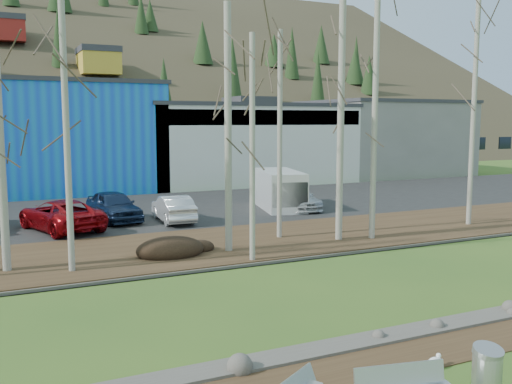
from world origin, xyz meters
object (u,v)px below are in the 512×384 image
car_3 (114,206)px  car_5 (296,198)px  car_2 (61,215)px  litter_bin (487,375)px  van_white (280,190)px  car_4 (173,208)px  seagull (435,361)px

car_3 → car_5: car_3 is taller
car_5 → car_2: bearing=-169.9°
litter_bin → car_2: bearing=104.9°
litter_bin → car_5: (7.92, 21.70, 0.31)m
car_3 → car_5: (10.60, -0.54, -0.13)m
car_3 → car_5: bearing=-11.5°
van_white → car_5: bearing=-18.8°
car_4 → car_3: bearing=-26.0°
van_white → car_4: bearing=-154.6°
litter_bin → car_3: size_ratio=0.21×
car_2 → car_3: car_3 is taller
seagull → car_4: car_4 is taller
van_white → litter_bin: bearing=-94.4°
litter_bin → seagull: 1.50m
car_2 → car_3: bearing=-170.0°
seagull → van_white: 21.93m
car_2 → car_5: size_ratio=1.18×
seagull → van_white: van_white is taller
car_3 → car_5: size_ratio=1.02×
car_4 → van_white: 7.20m
car_2 → car_3: size_ratio=1.16×
car_2 → car_5: (13.42, 0.97, -0.08)m
car_3 → litter_bin: bearing=-91.7°
car_3 → car_5: 10.62m
car_4 → van_white: van_white is taller
car_5 → car_3: bearing=-177.0°
seagull → car_4: size_ratio=0.10×
car_4 → van_white: bearing=-165.0°
seagull → van_white: bearing=52.7°
seagull → van_white: size_ratio=0.08×
car_3 → car_4: car_3 is taller
seagull → car_3: 20.97m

